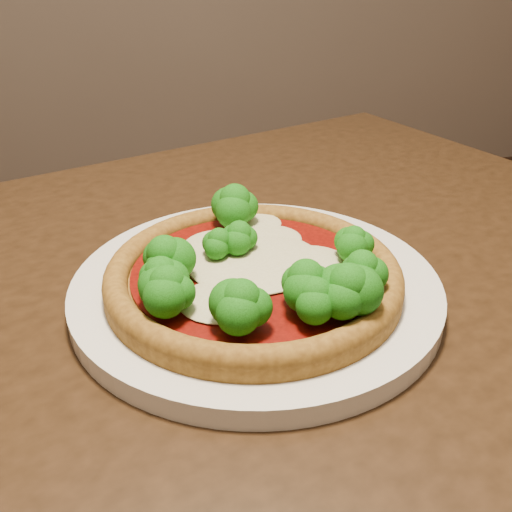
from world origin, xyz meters
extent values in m
cube|color=black|center=(-0.17, -0.17, 0.73)|extent=(1.30, 1.17, 0.04)
cylinder|color=black|center=(0.17, 0.35, 0.35)|extent=(0.06, 0.06, 0.71)
cylinder|color=silver|center=(-0.14, -0.13, 0.76)|extent=(0.32, 0.32, 0.02)
cylinder|color=olive|center=(-0.14, -0.14, 0.77)|extent=(0.25, 0.25, 0.01)
torus|color=olive|center=(-0.14, -0.14, 0.78)|extent=(0.25, 0.25, 0.02)
cylinder|color=#6C0A05|center=(-0.14, -0.14, 0.78)|extent=(0.20, 0.20, 0.00)
ellipsoid|color=beige|center=(-0.17, -0.18, 0.78)|extent=(0.07, 0.06, 0.01)
ellipsoid|color=beige|center=(-0.09, -0.18, 0.78)|extent=(0.06, 0.05, 0.00)
ellipsoid|color=beige|center=(-0.06, -0.17, 0.78)|extent=(0.06, 0.05, 0.00)
ellipsoid|color=beige|center=(-0.12, -0.09, 0.78)|extent=(0.06, 0.06, 0.01)
ellipsoid|color=beige|center=(-0.14, -0.13, 0.78)|extent=(0.12, 0.11, 0.01)
ellipsoid|color=beige|center=(-0.12, -0.06, 0.78)|extent=(0.06, 0.05, 0.00)
ellipsoid|color=beige|center=(-0.16, -0.09, 0.78)|extent=(0.07, 0.06, 0.01)
ellipsoid|color=beige|center=(-0.09, -0.14, 0.78)|extent=(0.07, 0.06, 0.01)
ellipsoid|color=#1F8A16|center=(-0.11, -0.22, 0.80)|extent=(0.04, 0.04, 0.03)
ellipsoid|color=#1F8A16|center=(-0.06, -0.14, 0.80)|extent=(0.04, 0.04, 0.03)
ellipsoid|color=#1F8A16|center=(-0.17, -0.22, 0.81)|extent=(0.05, 0.05, 0.04)
ellipsoid|color=#1F8A16|center=(-0.12, -0.20, 0.81)|extent=(0.05, 0.05, 0.04)
ellipsoid|color=#1F8A16|center=(-0.15, -0.11, 0.80)|extent=(0.04, 0.04, 0.03)
ellipsoid|color=#1F8A16|center=(-0.22, -0.17, 0.81)|extent=(0.04, 0.04, 0.04)
ellipsoid|color=#1F8A16|center=(-0.17, -0.12, 0.80)|extent=(0.03, 0.03, 0.03)
ellipsoid|color=#1F8A16|center=(-0.21, -0.14, 0.81)|extent=(0.05, 0.05, 0.04)
ellipsoid|color=#1F8A16|center=(-0.22, -0.19, 0.81)|extent=(0.05, 0.05, 0.04)
ellipsoid|color=#1F8A16|center=(-0.09, -0.22, 0.81)|extent=(0.05, 0.05, 0.04)
ellipsoid|color=#1F8A16|center=(-0.14, -0.06, 0.81)|extent=(0.05, 0.05, 0.04)
ellipsoid|color=#1F8A16|center=(-0.07, -0.19, 0.81)|extent=(0.04, 0.04, 0.04)
camera|label=1|loc=(-0.23, -0.54, 1.02)|focal=40.00mm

